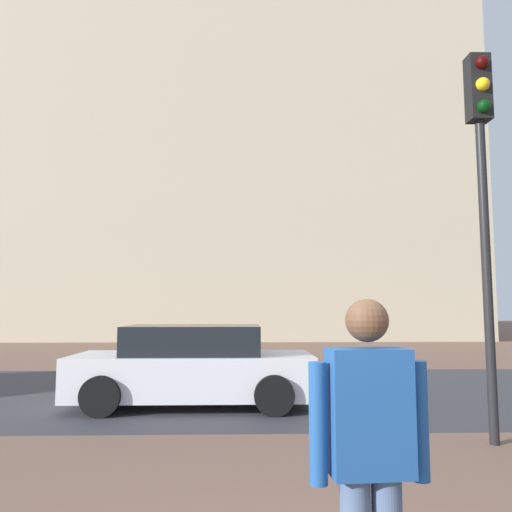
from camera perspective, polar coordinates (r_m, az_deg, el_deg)
ground_plane at (r=12.40m, az=-0.40°, el=-13.73°), size 120.00×120.00×0.00m
street_asphalt_strip at (r=10.75m, az=-0.19°, el=-14.92°), size 120.00×7.17×0.00m
landmark_building at (r=34.37m, az=-3.89°, el=10.38°), size 29.22×14.66×36.49m
person_skater at (r=2.77m, az=12.58°, el=-20.83°), size 0.61×0.32×1.73m
car_white at (r=9.13m, az=-7.07°, el=-12.25°), size 4.12×1.93×1.39m
traffic_light_pole at (r=7.37m, az=24.07°, el=8.96°), size 0.28×0.34×5.06m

